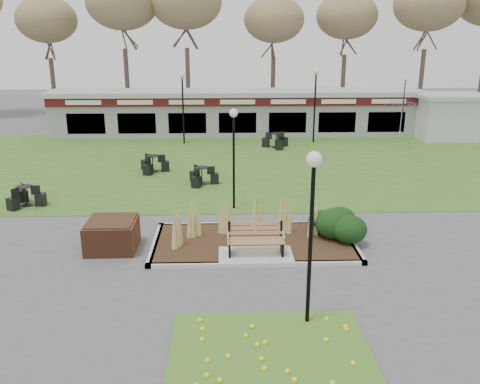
{
  "coord_description": "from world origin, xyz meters",
  "views": [
    {
      "loc": [
        -0.94,
        -13.71,
        6.37
      ],
      "look_at": [
        -0.4,
        2.0,
        1.5
      ],
      "focal_mm": 38.0,
      "sensor_mm": 36.0,
      "label": 1
    }
  ],
  "objects_px": {
    "lamp_post_mid_right": "(234,137)",
    "lamp_post_far_right": "(315,89)",
    "lamp_post_near_left": "(312,202)",
    "patio_umbrella": "(402,118)",
    "service_hut": "(450,116)",
    "park_bench": "(256,238)",
    "lamp_post_far_left": "(183,92)",
    "bistro_set_c": "(202,178)",
    "bistro_set_a": "(26,199)",
    "bistro_set_b": "(153,166)",
    "food_pavilion": "(237,112)",
    "brick_planter": "(112,234)",
    "bistro_set_d": "(276,143)"
  },
  "relations": [
    {
      "from": "service_hut",
      "to": "bistro_set_b",
      "type": "distance_m",
      "value": 19.5
    },
    {
      "from": "park_bench",
      "to": "lamp_post_near_left",
      "type": "bearing_deg",
      "value": -75.74
    },
    {
      "from": "patio_umbrella",
      "to": "lamp_post_near_left",
      "type": "bearing_deg",
      "value": -114.45
    },
    {
      "from": "service_hut",
      "to": "patio_umbrella",
      "type": "xyz_separation_m",
      "value": [
        -4.24,
        -3.24,
        0.39
      ]
    },
    {
      "from": "bistro_set_a",
      "to": "bistro_set_b",
      "type": "distance_m",
      "value": 6.55
    },
    {
      "from": "service_hut",
      "to": "lamp_post_near_left",
      "type": "height_order",
      "value": "lamp_post_near_left"
    },
    {
      "from": "park_bench",
      "to": "lamp_post_near_left",
      "type": "distance_m",
      "value": 4.54
    },
    {
      "from": "park_bench",
      "to": "bistro_set_c",
      "type": "relative_size",
      "value": 1.18
    },
    {
      "from": "service_hut",
      "to": "bistro_set_d",
      "type": "height_order",
      "value": "service_hut"
    },
    {
      "from": "lamp_post_mid_right",
      "to": "lamp_post_far_right",
      "type": "height_order",
      "value": "lamp_post_far_right"
    },
    {
      "from": "bistro_set_a",
      "to": "lamp_post_mid_right",
      "type": "bearing_deg",
      "value": -3.88
    },
    {
      "from": "park_bench",
      "to": "service_hut",
      "type": "relative_size",
      "value": 0.39
    },
    {
      "from": "service_hut",
      "to": "lamp_post_far_left",
      "type": "bearing_deg",
      "value": -176.6
    },
    {
      "from": "park_bench",
      "to": "bistro_set_b",
      "type": "distance_m",
      "value": 10.88
    },
    {
      "from": "patio_umbrella",
      "to": "lamp_post_far_right",
      "type": "bearing_deg",
      "value": 154.11
    },
    {
      "from": "lamp_post_far_left",
      "to": "patio_umbrella",
      "type": "xyz_separation_m",
      "value": [
        12.58,
        -2.24,
        -1.28
      ]
    },
    {
      "from": "lamp_post_near_left",
      "to": "lamp_post_far_right",
      "type": "height_order",
      "value": "lamp_post_far_right"
    },
    {
      "from": "bistro_set_b",
      "to": "park_bench",
      "type": "bearing_deg",
      "value": -66.47
    },
    {
      "from": "lamp_post_near_left",
      "to": "patio_umbrella",
      "type": "distance_m",
      "value": 20.09
    },
    {
      "from": "lamp_post_near_left",
      "to": "lamp_post_mid_right",
      "type": "relative_size",
      "value": 1.06
    },
    {
      "from": "lamp_post_far_left",
      "to": "food_pavilion",
      "type": "bearing_deg",
      "value": 41.73
    },
    {
      "from": "lamp_post_near_left",
      "to": "bistro_set_a",
      "type": "height_order",
      "value": "lamp_post_near_left"
    },
    {
      "from": "lamp_post_mid_right",
      "to": "lamp_post_far_right",
      "type": "bearing_deg",
      "value": 67.12
    },
    {
      "from": "park_bench",
      "to": "lamp_post_mid_right",
      "type": "xyz_separation_m",
      "value": [
        -0.55,
        4.47,
        2.2
      ]
    },
    {
      "from": "lamp_post_near_left",
      "to": "bistro_set_a",
      "type": "distance_m",
      "value": 13.25
    },
    {
      "from": "park_bench",
      "to": "food_pavilion",
      "type": "relative_size",
      "value": 0.07
    },
    {
      "from": "lamp_post_mid_right",
      "to": "bistro_set_b",
      "type": "bearing_deg",
      "value": 124.61
    },
    {
      "from": "lamp_post_near_left",
      "to": "bistro_set_c",
      "type": "relative_size",
      "value": 2.82
    },
    {
      "from": "food_pavilion",
      "to": "service_hut",
      "type": "relative_size",
      "value": 5.59
    },
    {
      "from": "brick_planter",
      "to": "lamp_post_mid_right",
      "type": "xyz_separation_m",
      "value": [
        3.85,
        3.72,
        2.31
      ]
    },
    {
      "from": "lamp_post_far_left",
      "to": "patio_umbrella",
      "type": "distance_m",
      "value": 12.84
    },
    {
      "from": "lamp_post_mid_right",
      "to": "bistro_set_b",
      "type": "height_order",
      "value": "lamp_post_mid_right"
    },
    {
      "from": "lamp_post_near_left",
      "to": "lamp_post_far_right",
      "type": "relative_size",
      "value": 0.91
    },
    {
      "from": "park_bench",
      "to": "patio_umbrella",
      "type": "height_order",
      "value": "patio_umbrella"
    },
    {
      "from": "lamp_post_far_right",
      "to": "lamp_post_mid_right",
      "type": "bearing_deg",
      "value": -112.88
    },
    {
      "from": "bistro_set_b",
      "to": "bistro_set_c",
      "type": "xyz_separation_m",
      "value": [
        2.45,
        -2.19,
        -0.01
      ]
    },
    {
      "from": "lamp_post_far_right",
      "to": "patio_umbrella",
      "type": "xyz_separation_m",
      "value": [
        4.62,
        -2.24,
        -1.43
      ]
    },
    {
      "from": "park_bench",
      "to": "patio_umbrella",
      "type": "relative_size",
      "value": 0.58
    },
    {
      "from": "bistro_set_b",
      "to": "lamp_post_far_left",
      "type": "bearing_deg",
      "value": 81.45
    },
    {
      "from": "lamp_post_mid_right",
      "to": "lamp_post_far_left",
      "type": "distance_m",
      "value": 12.6
    },
    {
      "from": "service_hut",
      "to": "bistro_set_b",
      "type": "height_order",
      "value": "service_hut"
    },
    {
      "from": "park_bench",
      "to": "lamp_post_far_right",
      "type": "xyz_separation_m",
      "value": [
        4.64,
        16.75,
        2.67
      ]
    },
    {
      "from": "bistro_set_a",
      "to": "bistro_set_d",
      "type": "distance_m",
      "value": 14.92
    },
    {
      "from": "brick_planter",
      "to": "lamp_post_near_left",
      "type": "height_order",
      "value": "lamp_post_near_left"
    },
    {
      "from": "lamp_post_far_left",
      "to": "park_bench",
      "type": "bearing_deg",
      "value": -78.78
    },
    {
      "from": "lamp_post_near_left",
      "to": "lamp_post_mid_right",
      "type": "bearing_deg",
      "value": 100.33
    },
    {
      "from": "lamp_post_far_right",
      "to": "lamp_post_far_left",
      "type": "relative_size",
      "value": 1.05
    },
    {
      "from": "food_pavilion",
      "to": "lamp_post_mid_right",
      "type": "distance_m",
      "value": 15.31
    },
    {
      "from": "bistro_set_c",
      "to": "patio_umbrella",
      "type": "height_order",
      "value": "patio_umbrella"
    },
    {
      "from": "bistro_set_b",
      "to": "bistro_set_c",
      "type": "relative_size",
      "value": 1.03
    }
  ]
}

